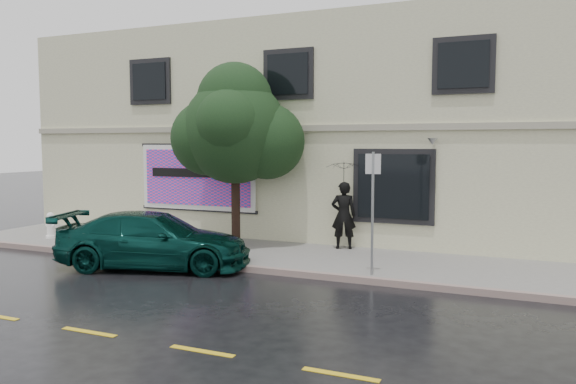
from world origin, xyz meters
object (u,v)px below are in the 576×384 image
at_px(pedestrian, 344,215).
at_px(fire_hydrant, 51,225).
at_px(car, 154,240).
at_px(street_tree, 235,132).

xyz_separation_m(pedestrian, fire_hydrant, (-9.10, -1.94, -0.56)).
xyz_separation_m(car, fire_hydrant, (-5.24, 1.69, -0.16)).
bearing_deg(car, fire_hydrant, 55.37).
bearing_deg(fire_hydrant, car, 4.92).
bearing_deg(street_tree, car, -104.53).
bearing_deg(pedestrian, car, 24.99).
relative_size(car, street_tree, 0.99).
distance_m(car, fire_hydrant, 5.51).
relative_size(pedestrian, fire_hydrant, 2.34).
xyz_separation_m(car, pedestrian, (3.86, 3.63, 0.40)).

